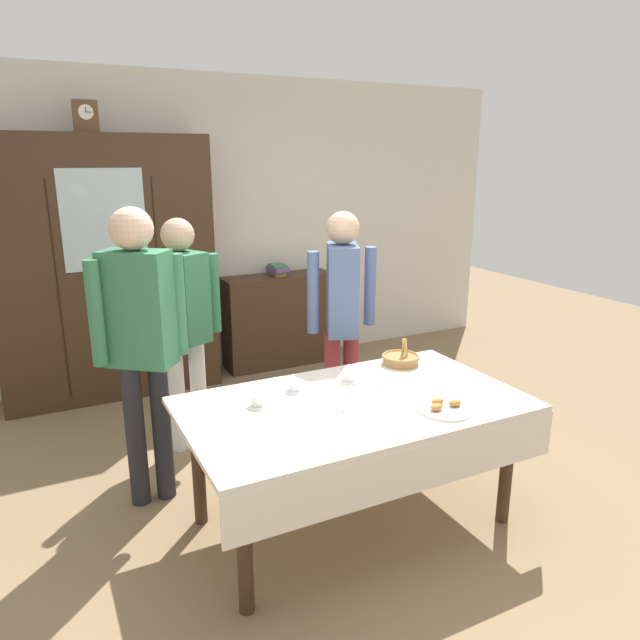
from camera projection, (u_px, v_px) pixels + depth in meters
ground_plane at (335, 503)px, 3.45m from camera, size 12.00×12.00×0.00m
back_wall at (201, 228)px, 5.37m from camera, size 6.40×0.10×2.70m
dining_table at (357, 420)px, 3.08m from camera, size 1.80×1.04×0.73m
wall_cabinet at (106, 270)px, 4.80m from camera, size 1.74×0.46×2.16m
mantel_clock at (86, 116)px, 4.46m from camera, size 0.18×0.11×0.24m
bookshelf_low at (279, 320)px, 5.69m from camera, size 1.08×0.35×0.89m
book_stack at (278, 269)px, 5.55m from camera, size 0.18×0.23×0.11m
tea_cup_far_right at (295, 386)px, 3.22m from camera, size 0.13×0.13×0.06m
tea_cup_back_edge at (350, 377)px, 3.36m from camera, size 0.13×0.13×0.06m
tea_cup_mid_left at (258, 401)px, 3.02m from camera, size 0.13×0.13×0.06m
bread_basket at (401, 359)px, 3.64m from camera, size 0.24×0.24×0.16m
pastry_plate at (445, 408)px, 2.98m from camera, size 0.28×0.28×0.05m
spoon_far_right at (375, 391)px, 3.22m from camera, size 0.12×0.02×0.01m
spoon_back_edge at (343, 399)px, 3.11m from camera, size 0.12×0.02×0.01m
spoon_front_edge at (339, 412)px, 2.94m from camera, size 0.12×0.02×0.01m
person_beside_shelf at (183, 314)px, 3.87m from camera, size 0.52×0.41×1.61m
person_behind_table_left at (140, 329)px, 3.21m from camera, size 0.52×0.38×1.73m
person_by_cabinet at (342, 306)px, 3.97m from camera, size 0.52×0.41×1.64m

